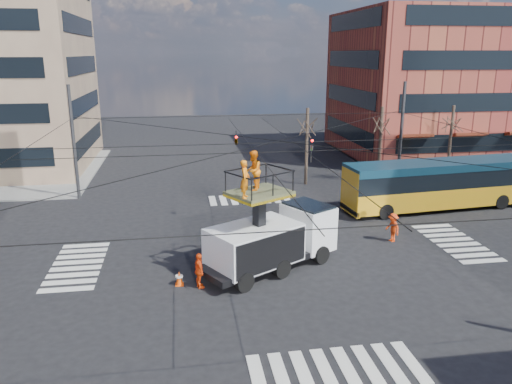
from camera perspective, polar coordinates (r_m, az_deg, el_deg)
The scene contains 13 objects.
ground at distance 26.17m, azimuth 2.41°, elevation -6.99°, with size 120.00×120.00×0.00m, color black.
sidewalk_ne at distance 52.55m, azimuth 20.76°, elevation 3.66°, with size 18.00×18.00×0.12m, color slate.
crosswalks at distance 26.16m, azimuth 2.41°, elevation -6.97°, with size 22.40×22.40×0.02m, color silver, non-canonical shape.
building_ne at distance 54.75m, azimuth 20.84°, elevation 11.46°, with size 20.06×16.06×14.00m.
overhead_network at distance 25.21m, azimuth 2.19°, elevation 2.38°, with size 24.24×24.24×8.00m.
tree_a at distance 38.82m, azimuth 5.88°, elevation 7.52°, with size 2.00×2.00×6.00m.
tree_b at distance 40.76m, azimuth 14.14°, elevation 7.52°, with size 2.00×2.00×6.00m.
tree_c at distance 43.44m, azimuth 21.51°, elevation 7.39°, with size 2.00×2.00×6.00m.
utility_truck at distance 23.81m, azimuth 1.86°, elevation -4.26°, with size 7.21×5.50×5.81m.
city_bus at distance 35.17m, azimuth 20.34°, elevation 0.94°, with size 13.34×3.88×3.20m.
traffic_cone at distance 22.92m, azimuth -8.77°, elevation -9.70°, with size 0.36×0.36×0.65m, color #E84609.
worker_ground at distance 22.34m, azimuth -6.51°, elevation -8.93°, with size 0.95×0.40×1.63m, color #E9420E.
flagger at distance 28.45m, azimuth 15.34°, elevation -3.93°, with size 1.04×0.60×1.61m, color #F33D0F.
Camera 1 is at (-4.82, -23.66, 10.08)m, focal length 35.00 mm.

